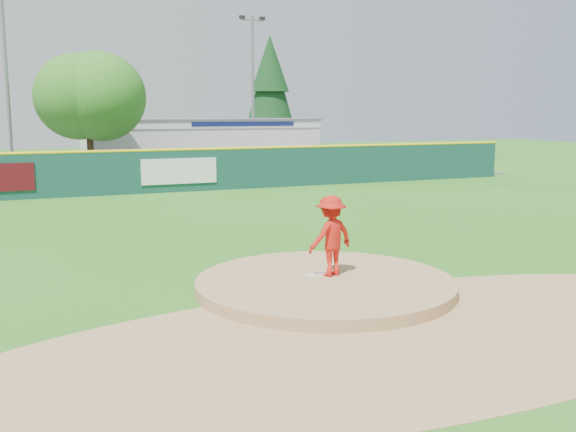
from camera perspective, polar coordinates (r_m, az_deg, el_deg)
name	(u,v)px	position (r m, az deg, el deg)	size (l,w,h in m)	color
ground	(325,290)	(13.73, 3.30, -6.59)	(120.00, 120.00, 0.00)	#286B19
pitchers_mound	(325,290)	(13.73, 3.30, -6.59)	(5.50, 5.50, 0.50)	#9E774C
pitching_rubber	(319,275)	(13.92, 2.76, -5.22)	(0.60, 0.15, 0.04)	white
infield_dirt_arc	(403,334)	(11.25, 10.23, -10.30)	(15.40, 15.40, 0.01)	#9E774C
parking_lot	(123,176)	(39.45, -14.46, 3.48)	(44.00, 16.00, 0.02)	#38383A
pitcher	(331,236)	(13.77, 3.83, -1.78)	(1.12, 0.64, 1.73)	red
van	(54,174)	(34.34, -20.08, 3.51)	(2.15, 4.66, 1.30)	white
pool_building_grp	(198,142)	(45.45, -7.99, 6.49)	(15.20, 8.20, 3.31)	silver
fence_banners	(89,174)	(30.02, -17.24, 3.56)	(11.77, 0.04, 1.20)	#520B12
outfield_fence	(153,170)	(30.52, -11.93, 4.02)	(40.00, 0.14, 2.07)	#133E37
deciduous_tree	(88,97)	(37.04, -17.36, 10.05)	(5.60, 5.60, 7.36)	#382314
conifer_tree	(270,89)	(51.46, -1.61, 11.20)	(4.40, 4.40, 9.50)	#382314
light_pole_left	(6,69)	(38.89, -23.78, 11.85)	(1.75, 0.25, 11.00)	gray
light_pole_right	(253,85)	(43.50, -3.15, 11.56)	(1.75, 0.25, 10.00)	gray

